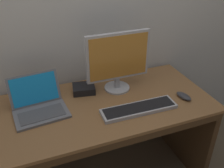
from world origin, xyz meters
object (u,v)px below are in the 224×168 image
Objects in this scene: external_monitor at (118,60)px; computer_mouse at (184,96)px; external_drive_box at (84,89)px; laptop_space_gray at (39,105)px; wired_keyboard at (139,109)px.

external_monitor reaches higher than computer_mouse.
external_drive_box is (-0.63, 0.33, 0.01)m from computer_mouse.
external_monitor is 2.91× the size of external_drive_box.
computer_mouse is 0.78× the size of external_drive_box.
laptop_space_gray is at bearing -173.20° from external_monitor.
external_drive_box is at bearing 137.99° from computer_mouse.
wired_keyboard is 4.11× the size of computer_mouse.
external_drive_box reaches higher than wired_keyboard.
wired_keyboard is (0.60, -0.22, -0.03)m from laptop_space_gray.
laptop_space_gray is 0.77× the size of external_monitor.
external_monitor is 0.91× the size of wired_keyboard.
wired_keyboard is 0.44m from external_drive_box.
laptop_space_gray is at bearing -158.96° from external_drive_box.
computer_mouse is (0.95, -0.20, -0.03)m from laptop_space_gray.
computer_mouse is 0.71m from external_drive_box.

